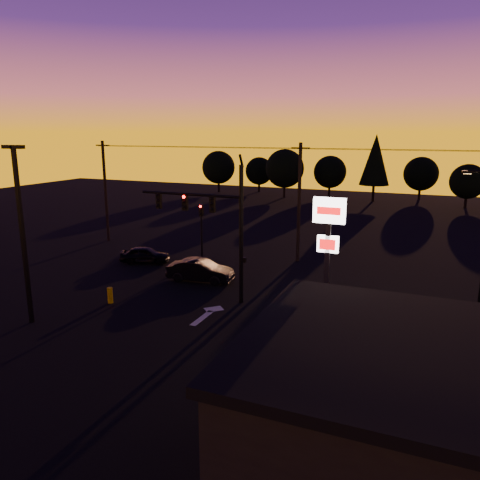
{
  "coord_description": "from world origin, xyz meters",
  "views": [
    {
      "loc": [
        11.58,
        -19.83,
        9.76
      ],
      "look_at": [
        1.0,
        5.0,
        3.5
      ],
      "focal_mm": 35.0,
      "sensor_mm": 36.0,
      "label": 1
    }
  ],
  "objects_px": {
    "secondary_signal": "(201,224)",
    "bollard": "(110,295)",
    "pylon_sign": "(328,237)",
    "car_mid": "(200,271)",
    "traffic_signal_mast": "(216,218)",
    "suv_parked": "(414,388)",
    "car_left": "(145,255)",
    "parking_lot_light": "(21,224)"
  },
  "relations": [
    {
      "from": "secondary_signal",
      "to": "bollard",
      "type": "bearing_deg",
      "value": -92.72
    },
    {
      "from": "pylon_sign",
      "to": "car_mid",
      "type": "relative_size",
      "value": 1.53
    },
    {
      "from": "car_left",
      "to": "suv_parked",
      "type": "distance_m",
      "value": 23.44
    },
    {
      "from": "parking_lot_light",
      "to": "bollard",
      "type": "bearing_deg",
      "value": 63.01
    },
    {
      "from": "secondary_signal",
      "to": "pylon_sign",
      "type": "distance_m",
      "value": 15.75
    },
    {
      "from": "traffic_signal_mast",
      "to": "car_mid",
      "type": "height_order",
      "value": "traffic_signal_mast"
    },
    {
      "from": "parking_lot_light",
      "to": "suv_parked",
      "type": "height_order",
      "value": "parking_lot_light"
    },
    {
      "from": "parking_lot_light",
      "to": "car_mid",
      "type": "bearing_deg",
      "value": 62.96
    },
    {
      "from": "secondary_signal",
      "to": "pylon_sign",
      "type": "bearing_deg",
      "value": -39.77
    },
    {
      "from": "car_mid",
      "to": "suv_parked",
      "type": "distance_m",
      "value": 17.17
    },
    {
      "from": "bollard",
      "to": "car_mid",
      "type": "bearing_deg",
      "value": 62.93
    },
    {
      "from": "bollard",
      "to": "pylon_sign",
      "type": "bearing_deg",
      "value": 2.63
    },
    {
      "from": "bollard",
      "to": "car_left",
      "type": "bearing_deg",
      "value": 110.78
    },
    {
      "from": "suv_parked",
      "to": "bollard",
      "type": "bearing_deg",
      "value": 167.17
    },
    {
      "from": "secondary_signal",
      "to": "pylon_sign",
      "type": "height_order",
      "value": "pylon_sign"
    },
    {
      "from": "parking_lot_light",
      "to": "bollard",
      "type": "relative_size",
      "value": 9.8
    },
    {
      "from": "secondary_signal",
      "to": "car_mid",
      "type": "xyz_separation_m",
      "value": [
        2.42,
        -4.84,
        -2.13
      ]
    },
    {
      "from": "pylon_sign",
      "to": "car_mid",
      "type": "distance_m",
      "value": 11.65
    },
    {
      "from": "traffic_signal_mast",
      "to": "car_mid",
      "type": "relative_size",
      "value": 1.93
    },
    {
      "from": "traffic_signal_mast",
      "to": "suv_parked",
      "type": "relative_size",
      "value": 1.65
    },
    {
      "from": "suv_parked",
      "to": "traffic_signal_mast",
      "type": "bearing_deg",
      "value": 148.82
    },
    {
      "from": "bollard",
      "to": "suv_parked",
      "type": "bearing_deg",
      "value": -14.1
    },
    {
      "from": "parking_lot_light",
      "to": "suv_parked",
      "type": "xyz_separation_m",
      "value": [
        18.91,
        -0.32,
        -4.55
      ]
    },
    {
      "from": "secondary_signal",
      "to": "parking_lot_light",
      "type": "height_order",
      "value": "parking_lot_light"
    },
    {
      "from": "parking_lot_light",
      "to": "car_mid",
      "type": "xyz_separation_m",
      "value": [
        4.92,
        9.65,
        -4.54
      ]
    },
    {
      "from": "traffic_signal_mast",
      "to": "parking_lot_light",
      "type": "xyz_separation_m",
      "value": [
        -7.4,
        -6.99,
        0.33
      ]
    },
    {
      "from": "suv_parked",
      "to": "pylon_sign",
      "type": "bearing_deg",
      "value": 133.7
    },
    {
      "from": "traffic_signal_mast",
      "to": "secondary_signal",
      "type": "bearing_deg",
      "value": 123.19
    },
    {
      "from": "parking_lot_light",
      "to": "pylon_sign",
      "type": "relative_size",
      "value": 1.34
    },
    {
      "from": "secondary_signal",
      "to": "car_left",
      "type": "height_order",
      "value": "secondary_signal"
    },
    {
      "from": "secondary_signal",
      "to": "suv_parked",
      "type": "relative_size",
      "value": 0.84
    },
    {
      "from": "car_left",
      "to": "suv_parked",
      "type": "relative_size",
      "value": 0.71
    },
    {
      "from": "bollard",
      "to": "car_left",
      "type": "distance_m",
      "value": 8.6
    },
    {
      "from": "traffic_signal_mast",
      "to": "suv_parked",
      "type": "bearing_deg",
      "value": -32.45
    },
    {
      "from": "pylon_sign",
      "to": "suv_parked",
      "type": "height_order",
      "value": "pylon_sign"
    },
    {
      "from": "suv_parked",
      "to": "secondary_signal",
      "type": "bearing_deg",
      "value": 139.2
    },
    {
      "from": "secondary_signal",
      "to": "parking_lot_light",
      "type": "distance_m",
      "value": 14.9
    },
    {
      "from": "parking_lot_light",
      "to": "suv_parked",
      "type": "bearing_deg",
      "value": -0.97
    },
    {
      "from": "pylon_sign",
      "to": "traffic_signal_mast",
      "type": "bearing_deg",
      "value": 160.64
    },
    {
      "from": "traffic_signal_mast",
      "to": "car_mid",
      "type": "bearing_deg",
      "value": 133.0
    },
    {
      "from": "car_left",
      "to": "car_mid",
      "type": "xyz_separation_m",
      "value": [
        5.98,
        -2.32,
        0.1
      ]
    },
    {
      "from": "secondary_signal",
      "to": "parking_lot_light",
      "type": "relative_size",
      "value": 0.48
    }
  ]
}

